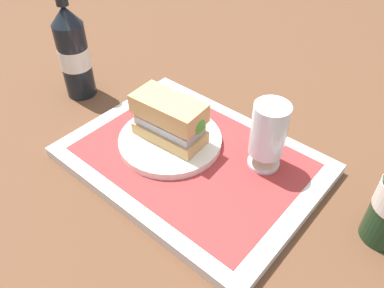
% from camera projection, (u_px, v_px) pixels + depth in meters
% --- Properties ---
extents(ground_plane, '(3.00, 3.00, 0.00)m').
position_uv_depth(ground_plane, '(192.00, 164.00, 0.70)').
color(ground_plane, brown).
extents(tray, '(0.44, 0.32, 0.02)m').
position_uv_depth(tray, '(192.00, 160.00, 0.70)').
color(tray, silver).
rests_on(tray, ground_plane).
extents(placemat, '(0.38, 0.27, 0.00)m').
position_uv_depth(placemat, '(192.00, 156.00, 0.69)').
color(placemat, '#9E2D2D').
rests_on(placemat, tray).
extents(plate, '(0.19, 0.19, 0.01)m').
position_uv_depth(plate, '(171.00, 139.00, 0.71)').
color(plate, silver).
rests_on(plate, placemat).
extents(sandwich, '(0.14, 0.07, 0.08)m').
position_uv_depth(sandwich, '(172.00, 119.00, 0.68)').
color(sandwich, tan).
rests_on(sandwich, plate).
extents(beer_glass, '(0.06, 0.06, 0.12)m').
position_uv_depth(beer_glass, '(268.00, 134.00, 0.63)').
color(beer_glass, silver).
rests_on(beer_glass, placemat).
extents(second_bottle, '(0.07, 0.07, 0.27)m').
position_uv_depth(second_bottle, '(73.00, 51.00, 0.81)').
color(second_bottle, black).
rests_on(second_bottle, ground_plane).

